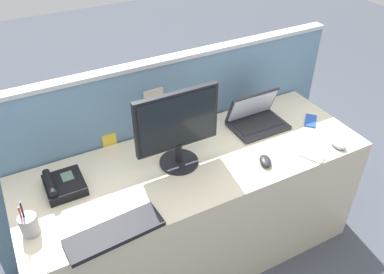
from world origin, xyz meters
name	(u,v)px	position (x,y,z in m)	size (l,w,h in m)	color
ground_plane	(196,250)	(0.00, 0.00, 0.00)	(10.00, 10.00, 0.00)	#424751
desk	(196,209)	(0.00, 0.00, 0.38)	(1.89, 0.68, 0.75)	beige
cubicle_divider	(168,145)	(0.00, 0.38, 0.60)	(2.21, 0.08, 1.19)	#6084A3
desktop_monitor	(177,126)	(-0.09, 0.03, 0.98)	(0.44, 0.20, 0.42)	black
laptop	(256,118)	(0.47, 0.13, 0.80)	(0.32, 0.23, 0.20)	#232328
desk_phone	(63,185)	(-0.68, 0.11, 0.78)	(0.18, 0.20, 0.09)	black
keyboard_main	(114,233)	(-0.55, -0.28, 0.76)	(0.42, 0.15, 0.02)	black
computer_mouse_right_hand	(265,161)	(0.31, -0.19, 0.77)	(0.06, 0.10, 0.03)	#232328
computer_mouse_left_hand	(338,144)	(0.75, -0.27, 0.77)	(0.06, 0.10, 0.03)	#9EA0A8
pen_cup	(29,225)	(-0.86, -0.10, 0.80)	(0.08, 0.08, 0.18)	#99999E
cell_phone_white_slab	(312,156)	(0.56, -0.27, 0.76)	(0.06, 0.13, 0.01)	silver
cell_phone_blue_case	(311,121)	(0.79, 0.00, 0.76)	(0.06, 0.14, 0.01)	blue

